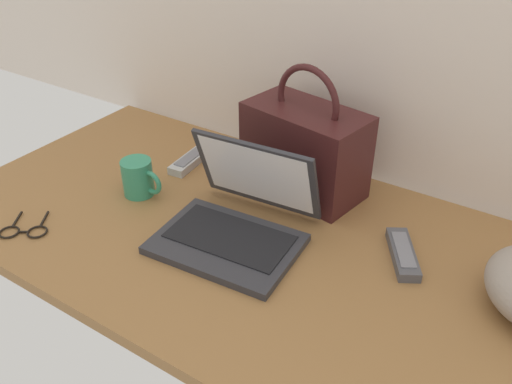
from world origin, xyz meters
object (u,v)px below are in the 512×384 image
(laptop, at_px, (237,219))
(remote_control_far, at_px, (191,160))
(handbag, at_px, (305,148))
(eyeglasses, at_px, (24,231))
(coffee_mug, at_px, (139,177))
(remote_control_near, at_px, (403,254))

(laptop, relative_size, remote_control_far, 2.00)
(handbag, bearing_deg, laptop, -96.11)
(handbag, bearing_deg, eyeglasses, -130.82)
(remote_control_far, height_order, eyeglasses, remote_control_far)
(laptop, relative_size, coffee_mug, 2.82)
(remote_control_far, bearing_deg, eyeglasses, -105.05)
(eyeglasses, height_order, handbag, handbag)
(coffee_mug, height_order, remote_control_far, coffee_mug)
(laptop, bearing_deg, eyeglasses, -148.35)
(remote_control_far, distance_m, handbag, 0.34)
(eyeglasses, bearing_deg, laptop, 31.65)
(remote_control_near, bearing_deg, coffee_mug, -169.76)
(laptop, bearing_deg, handbag, 83.89)
(laptop, xyz_separation_m, remote_control_far, (-0.30, 0.20, -0.03))
(remote_control_near, height_order, eyeglasses, remote_control_near)
(remote_control_far, relative_size, eyeglasses, 1.20)
(eyeglasses, bearing_deg, coffee_mug, 67.20)
(coffee_mug, bearing_deg, eyeglasses, -112.80)
(remote_control_far, bearing_deg, handbag, 10.26)
(remote_control_near, bearing_deg, laptop, -159.85)
(laptop, distance_m, remote_control_far, 0.36)
(laptop, relative_size, remote_control_near, 2.03)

